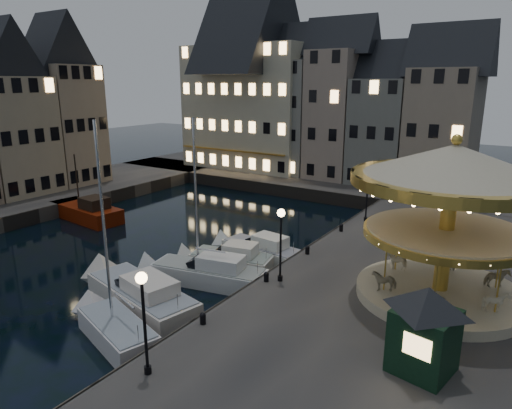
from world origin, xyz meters
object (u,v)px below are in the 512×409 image
Objects in this scene: streetlamp_c at (368,188)px; bollard_c at (307,249)px; bollard_b at (266,276)px; motorboat_e at (257,250)px; motorboat_b at (138,293)px; ticket_kiosk at (426,315)px; motorboat_a at (113,328)px; carousel at (451,194)px; motorboat_d at (226,261)px; streetlamp_a at (143,309)px; red_fishing_boat at (87,212)px; streetlamp_b at (281,235)px; bollard_a at (203,318)px; motorboat_c at (203,273)px; bollard_d at (341,227)px.

bollard_c is at bearing -93.81° from streetlamp_c.
motorboat_e is at bearing 127.39° from bollard_b.
ticket_kiosk is at bearing 1.83° from motorboat_b.
carousel is (12.80, 10.37, 6.29)m from motorboat_a.
streetlamp_c is 0.47× the size of motorboat_b.
carousel is at bearing -12.03° from bollard_c.
bollard_c is 5.42m from motorboat_d.
red_fishing_boat is at bearing 147.79° from streetlamp_a.
streetlamp_b is 1.06× the size of ticket_kiosk.
ticket_kiosk is (0.76, -6.74, -3.18)m from carousel.
red_fishing_boat is (-17.92, -0.54, 0.07)m from motorboat_e.
bollard_b is 22.42m from red_fishing_boat.
ticket_kiosk is (9.27, -8.56, 2.05)m from bollard_c.
bollard_a and bollard_c have the same top height.
motorboat_a reaches higher than bollard_a.
motorboat_e is (-4.59, -8.78, -3.38)m from streetlamp_c.
bollard_c is at bearing 46.64° from motorboat_c.
bollard_b is 10.49m from carousel.
streetlamp_c is 0.65× the size of motorboat_d.
bollard_c is 0.07× the size of red_fishing_boat.
bollard_d is 0.09× the size of motorboat_d.
bollard_d is 0.07× the size of red_fishing_boat.
bollard_d is at bearing 123.40° from ticket_kiosk.
carousel is (7.91, -10.81, 2.81)m from streetlamp_c.
motorboat_b is (-6.55, -4.54, -3.37)m from streetlamp_b.
bollard_d is (0.00, 16.00, 0.00)m from bollard_a.
bollard_d is at bearing 59.61° from motorboat_d.
carousel is (12.50, -2.03, 6.19)m from motorboat_e.
bollard_b is at bearing 159.01° from ticket_kiosk.
streetlamp_a is 9.16m from motorboat_b.
streetlamp_c is 13.12m from motorboat_d.
motorboat_b is 17.31m from carousel.
ticket_kiosk is at bearing -14.60° from motorboat_c.
bollard_a is at bearing -90.00° from bollard_d.
motorboat_e reaches higher than bollard_b.
streetlamp_c is at bearing 126.19° from carousel.
motorboat_a reaches higher than red_fishing_boat.
motorboat_c is 2.76× the size of ticket_kiosk.
bollard_b is at bearing 59.16° from motorboat_a.
motorboat_e is (-3.99, 0.22, -0.96)m from bollard_c.
streetlamp_a is 0.43× the size of carousel.
motorboat_c is 14.69m from ticket_kiosk.
bollard_c is (-0.60, 14.50, -2.41)m from streetlamp_a.
motorboat_b is 4.31m from motorboat_c.
motorboat_e is 0.73× the size of carousel.
motorboat_e is at bearing 78.05° from motorboat_b.
streetlamp_b is 0.65× the size of motorboat_d.
red_fishing_boat is (-21.91, 4.68, -0.90)m from bollard_b.
bollard_c is 10.15m from carousel.
bollard_a is 1.00× the size of bollard_b.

